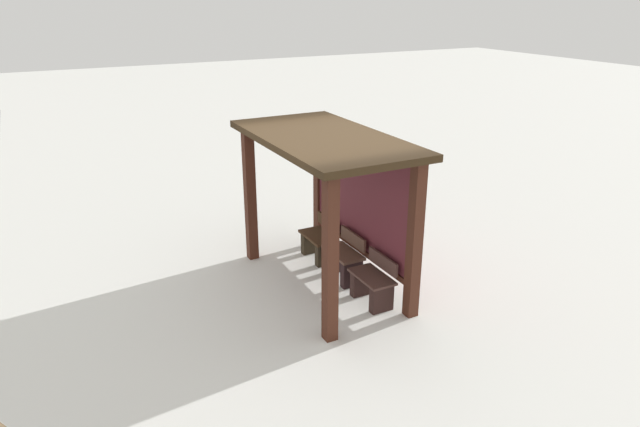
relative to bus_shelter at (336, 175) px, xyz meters
The scene contains 5 objects.
ground_plane 1.73m from the bus_shelter, 90.00° to the right, with size 60.00×60.00×0.00m, color white.
bus_shelter is the anchor object (origin of this frame).
bench_left_inside 1.66m from the bus_shelter, 169.34° to the left, with size 0.73×0.41×0.71m.
bench_center_inside 1.41m from the bus_shelter, 90.00° to the left, with size 0.73×0.39×0.75m.
bench_right_inside 1.66m from the bus_shelter, 10.68° to the left, with size 0.73×0.40×0.71m.
Camera 1 is at (6.91, -3.66, 4.19)m, focal length 32.04 mm.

